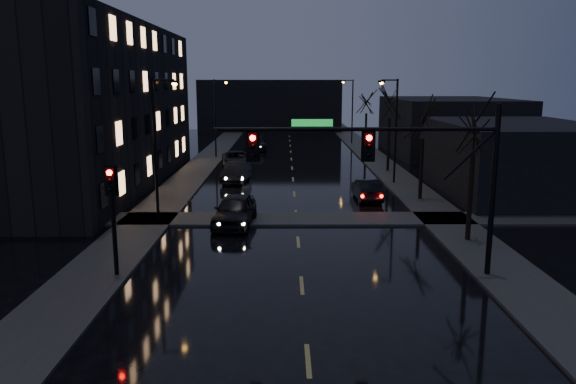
{
  "coord_description": "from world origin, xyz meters",
  "views": [
    {
      "loc": [
        -0.65,
        -12.76,
        7.84
      ],
      "look_at": [
        -0.52,
        10.63,
        3.2
      ],
      "focal_mm": 35.0,
      "sensor_mm": 36.0,
      "label": 1
    }
  ],
  "objects_px": {
    "oncoming_car_b": "(236,172)",
    "oncoming_car_d": "(256,143)",
    "lead_car": "(367,189)",
    "oncoming_car_c": "(236,159)",
    "oncoming_car_a": "(235,210)"
  },
  "relations": [
    {
      "from": "oncoming_car_d",
      "to": "oncoming_car_c",
      "type": "bearing_deg",
      "value": -98.34
    },
    {
      "from": "oncoming_car_a",
      "to": "oncoming_car_b",
      "type": "relative_size",
      "value": 1.06
    },
    {
      "from": "oncoming_car_a",
      "to": "oncoming_car_d",
      "type": "distance_m",
      "value": 34.41
    },
    {
      "from": "oncoming_car_c",
      "to": "oncoming_car_b",
      "type": "bearing_deg",
      "value": -92.76
    },
    {
      "from": "oncoming_car_c",
      "to": "oncoming_car_a",
      "type": "bearing_deg",
      "value": -93.16
    },
    {
      "from": "oncoming_car_b",
      "to": "oncoming_car_d",
      "type": "relative_size",
      "value": 0.85
    },
    {
      "from": "oncoming_car_c",
      "to": "oncoming_car_d",
      "type": "height_order",
      "value": "oncoming_car_d"
    },
    {
      "from": "oncoming_car_c",
      "to": "lead_car",
      "type": "distance_m",
      "value": 17.45
    },
    {
      "from": "oncoming_car_d",
      "to": "lead_car",
      "type": "distance_m",
      "value": 29.08
    },
    {
      "from": "oncoming_car_b",
      "to": "lead_car",
      "type": "relative_size",
      "value": 1.09
    },
    {
      "from": "oncoming_car_b",
      "to": "lead_car",
      "type": "distance_m",
      "value": 11.59
    },
    {
      "from": "oncoming_car_a",
      "to": "oncoming_car_b",
      "type": "height_order",
      "value": "oncoming_car_a"
    },
    {
      "from": "oncoming_car_c",
      "to": "lead_car",
      "type": "height_order",
      "value": "oncoming_car_c"
    },
    {
      "from": "lead_car",
      "to": "oncoming_car_b",
      "type": "bearing_deg",
      "value": -38.43
    },
    {
      "from": "oncoming_car_d",
      "to": "lead_car",
      "type": "relative_size",
      "value": 1.29
    }
  ]
}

